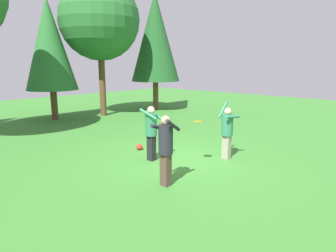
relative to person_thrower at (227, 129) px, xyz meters
name	(u,v)px	position (x,y,z in m)	size (l,w,h in m)	color
ground_plane	(178,160)	(-1.12, 0.97, -0.93)	(40.00, 40.00, 0.00)	#387A2D
person_thrower	(227,129)	(0.00, 0.00, 0.00)	(0.55, 0.56, 1.72)	gray
person_catcher	(166,145)	(-2.76, -0.05, 0.08)	(0.64, 0.57, 1.69)	#4C382D
person_bystander	(151,129)	(-1.67, 1.55, 0.04)	(0.65, 0.69, 1.63)	black
frisbee	(198,121)	(-1.15, 0.23, 0.36)	(0.38, 0.38, 0.07)	orange
ball_red	(140,147)	(-1.19, 2.63, -0.82)	(0.21, 0.21, 0.21)	red
ball_white	(151,141)	(-0.40, 2.89, -0.82)	(0.21, 0.21, 0.21)	white
tree_far_right	(155,37)	(5.54, 8.62, 3.49)	(2.96, 2.96, 7.07)	brown
tree_center	(50,45)	(-0.45, 10.02, 2.86)	(2.54, 2.54, 6.07)	brown
tree_right	(100,20)	(2.05, 9.28, 4.19)	(4.25, 4.25, 7.26)	brown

